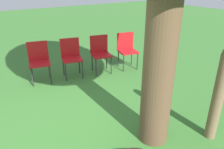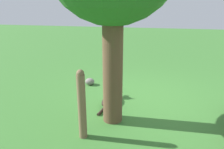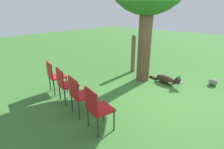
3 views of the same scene
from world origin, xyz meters
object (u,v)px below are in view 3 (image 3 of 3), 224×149
Objects in this scene: red_chair_1 at (79,93)px; dog at (168,80)px; fence_post at (133,54)px; red_chair_0 at (97,107)px; red_chair_3 at (54,75)px; red_chair_2 at (65,83)px.

dog is at bearing -0.69° from red_chair_1.
red_chair_0 is at bearing -155.71° from fence_post.
fence_post is at bearing 1.54° from red_chair_3.
fence_post is (0.25, 1.53, 0.55)m from dog.
red_chair_0 is 1.00× the size of red_chair_3.
red_chair_1 is 1.44m from red_chair_3.
red_chair_2 is 1.00× the size of red_chair_3.
red_chair_2 is at bearing -86.93° from red_chair_3.
red_chair_1 and red_chair_2 have the same top height.
red_chair_2 and red_chair_3 have the same top height.
fence_post reaches higher than red_chair_0.
red_chair_1 is 1.00× the size of red_chair_3.
red_chair_1 is at bearing -92.45° from dog.
red_chair_3 is at bearing 167.70° from fence_post.
fence_post reaches higher than red_chair_3.
red_chair_0 is at bearing -78.83° from dog.
red_chair_3 is at bearing 93.07° from red_chair_1.
red_chair_3 reaches higher than dog.
red_chair_2 is (0.27, 1.41, 0.00)m from red_chair_0.
red_chair_3 is (0.13, 0.71, 0.00)m from red_chair_2.
fence_post is 1.54× the size of red_chair_1.
red_chair_1 is (-2.91, 0.75, 0.38)m from dog.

